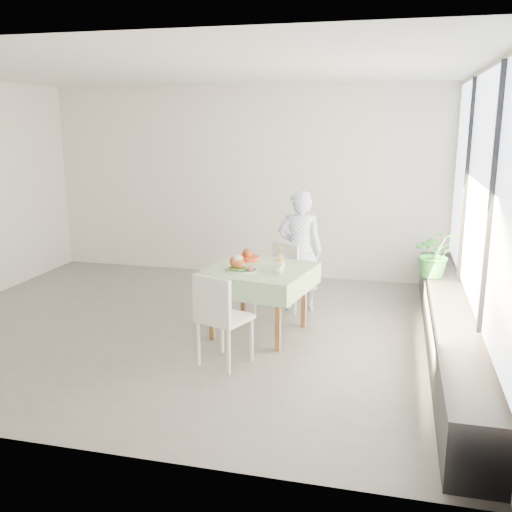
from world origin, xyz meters
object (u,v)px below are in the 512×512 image
(cafe_table, at_px, (259,293))
(main_dish, at_px, (239,266))
(chair_far, at_px, (276,293))
(juice_cup_orange, at_px, (280,263))
(chair_near, at_px, (224,336))
(diner, at_px, (300,251))
(potted_plant, at_px, (435,253))

(cafe_table, distance_m, main_dish, 0.42)
(chair_far, relative_size, juice_cup_orange, 2.87)
(chair_near, bearing_deg, juice_cup_orange, 67.52)
(cafe_table, distance_m, juice_cup_orange, 0.42)
(diner, distance_m, potted_plant, 1.58)
(chair_far, height_order, diner, diner)
(main_dish, bearing_deg, diner, 66.39)
(chair_far, distance_m, juice_cup_orange, 0.88)
(cafe_table, xyz_separation_m, chair_near, (-0.14, -0.87, -0.18))
(main_dish, bearing_deg, cafe_table, 42.37)
(potted_plant, bearing_deg, cafe_table, -152.07)
(chair_far, bearing_deg, main_dish, -105.12)
(chair_far, height_order, chair_near, chair_near)
(chair_far, xyz_separation_m, chair_near, (-0.18, -1.54, 0.02))
(chair_far, bearing_deg, chair_near, -96.70)
(chair_near, bearing_deg, chair_far, 83.30)
(chair_far, bearing_deg, potted_plant, 10.05)
(chair_far, bearing_deg, diner, 44.43)
(chair_far, distance_m, diner, 0.59)
(juice_cup_orange, xyz_separation_m, potted_plant, (1.64, 0.99, -0.03))
(juice_cup_orange, bearing_deg, cafe_table, -179.14)
(chair_far, height_order, main_dish, main_dish)
(diner, bearing_deg, main_dish, 60.34)
(chair_near, bearing_deg, potted_plant, 42.92)
(chair_far, distance_m, chair_near, 1.55)
(diner, bearing_deg, chair_near, 70.55)
(diner, bearing_deg, cafe_table, 66.34)
(chair_far, height_order, juice_cup_orange, juice_cup_orange)
(diner, xyz_separation_m, potted_plant, (1.58, 0.08, 0.04))
(chair_far, xyz_separation_m, juice_cup_orange, (0.18, -0.66, 0.55))
(cafe_table, xyz_separation_m, potted_plant, (1.87, 0.99, 0.32))
(chair_near, distance_m, potted_plant, 2.78)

